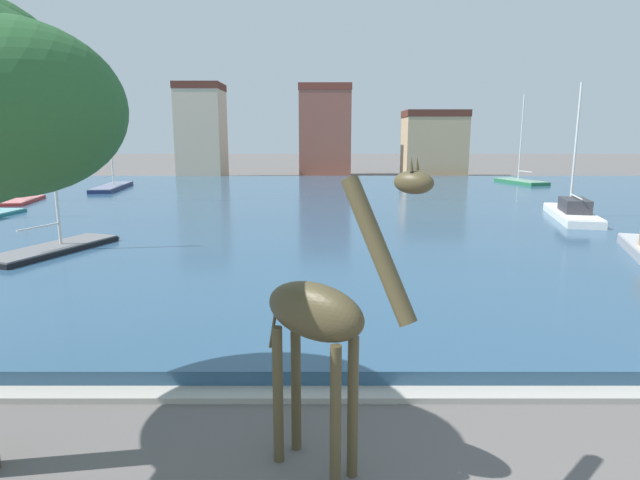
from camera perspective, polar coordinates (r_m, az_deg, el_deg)
The scene contains 11 objects.
harbor_water at distance 35.29m, azimuth 0.12°, elevation 3.69°, with size 89.07×51.35×0.41m, color #2D5170.
quay_edge_coping at distance 10.25m, azimuth 0.52°, elevation -16.60°, with size 89.07×0.50×0.12m, color #ADA89E.
giraffe_statue at distance 7.30m, azimuth 0.19°, elevation -8.67°, with size 2.28×1.96×4.62m.
sailboat_white at distance 32.40m, azimuth 25.60°, elevation 2.53°, with size 3.61×8.36×7.70m.
sailboat_red at distance 42.13m, azimuth -29.77°, elevation 3.70°, with size 2.80×6.09×9.52m.
sailboat_green at distance 55.11m, azimuth 20.73°, elevation 5.90°, with size 3.53×7.42×8.82m.
sailboat_navy at distance 49.41m, azimuth -21.60°, elevation 5.29°, with size 2.89×9.57×6.52m.
sailboat_black at distance 23.30m, azimuth -26.22°, elevation -1.03°, with size 3.57×6.46×6.48m.
townhouse_end_terrace at distance 64.35m, azimuth -12.87°, elevation 11.55°, with size 5.26×5.75×10.96m.
townhouse_corner_house at distance 66.19m, azimuth 0.50°, elevation 11.88°, with size 6.40×5.57×11.13m.
townhouse_narrow_midrow at distance 65.70m, azimuth 12.33°, elevation 10.25°, with size 7.42×5.36×7.95m.
Camera 1 is at (-0.09, -1.18, 4.85)m, focal length 29.21 mm.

